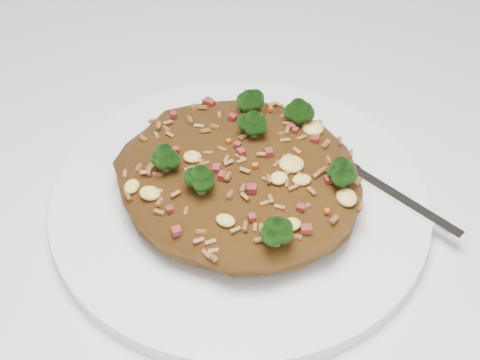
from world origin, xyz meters
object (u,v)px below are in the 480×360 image
at_px(dining_table, 281,228).
at_px(fork, 379,185).
at_px(plate, 240,200).
at_px(fried_rice, 241,169).

height_order(dining_table, fork, fork).
xyz_separation_m(plate, fried_rice, (0.00, 0.00, 0.03)).
relative_size(dining_table, plate, 4.13).
distance_m(plate, fork, 0.11).
bearing_deg(dining_table, fried_rice, -88.22).
distance_m(plate, fried_rice, 0.03).
distance_m(dining_table, plate, 0.12).
height_order(dining_table, plate, plate).
bearing_deg(dining_table, plate, -88.54).
bearing_deg(fork, fried_rice, -131.37).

